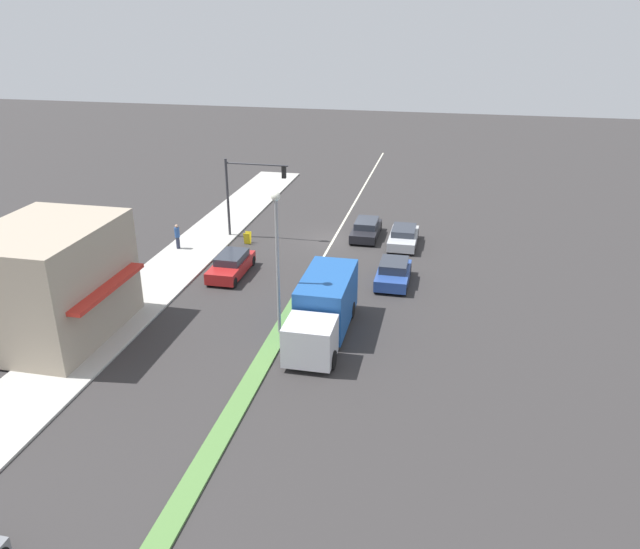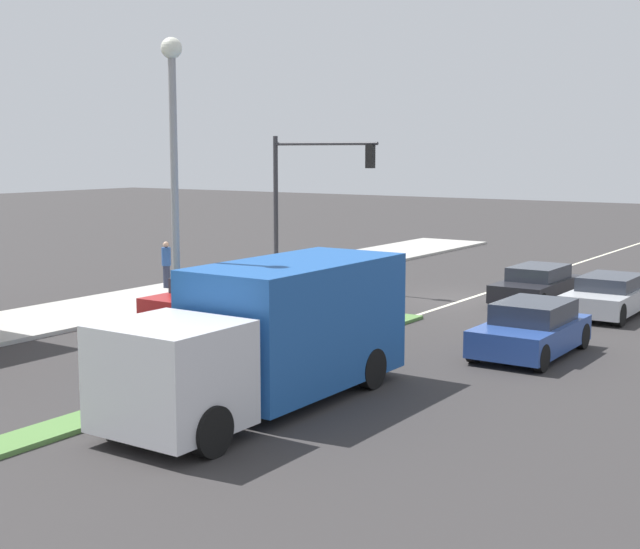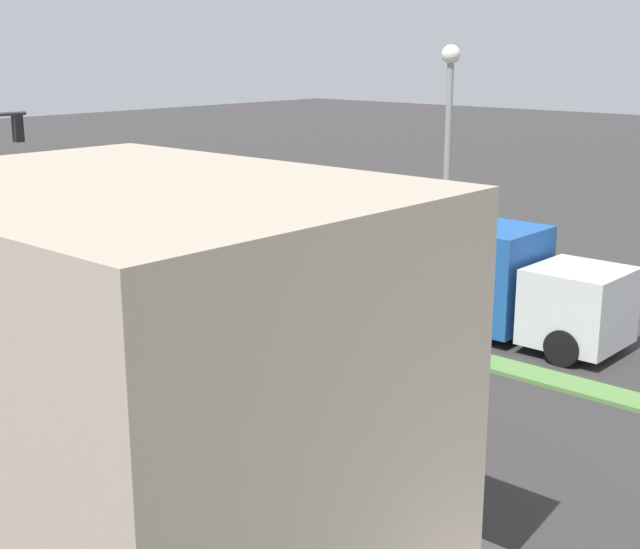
{
  "view_description": "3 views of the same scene",
  "coord_description": "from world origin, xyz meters",
  "px_view_note": "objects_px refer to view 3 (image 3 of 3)",
  "views": [
    {
      "loc": [
        -7.96,
        41.58,
        15.3
      ],
      "look_at": [
        -1.46,
        11.44,
        2.14
      ],
      "focal_mm": 35.0,
      "sensor_mm": 36.0,
      "label": 1
    },
    {
      "loc": [
        -12.97,
        28.27,
        5.17
      ],
      "look_at": [
        0.39,
        8.48,
        1.84
      ],
      "focal_mm": 50.0,
      "sensor_mm": 36.0,
      "label": 2
    },
    {
      "loc": [
        17.74,
        26.35,
        7.45
      ],
      "look_at": [
        1.17,
        11.49,
        1.71
      ],
      "focal_mm": 50.0,
      "sensor_mm": 36.0,
      "label": 3
    }
  ],
  "objects_px": {
    "delivery_truck": "(476,276)",
    "hatchback_red": "(112,318)",
    "street_lamp": "(447,162)",
    "sedan_silver": "(210,224)",
    "coupe_blue": "(340,249)",
    "sedan_dark": "(134,232)"
  },
  "relations": [
    {
      "from": "street_lamp",
      "to": "coupe_blue",
      "type": "relative_size",
      "value": 1.88
    },
    {
      "from": "sedan_silver",
      "to": "sedan_dark",
      "type": "xyz_separation_m",
      "value": [
        2.8,
        -1.17,
        -0.02
      ]
    },
    {
      "from": "street_lamp",
      "to": "hatchback_red",
      "type": "xyz_separation_m",
      "value": [
        5.0,
        -6.8,
        -4.13
      ]
    },
    {
      "from": "delivery_truck",
      "to": "sedan_silver",
      "type": "height_order",
      "value": "delivery_truck"
    },
    {
      "from": "sedan_silver",
      "to": "sedan_dark",
      "type": "height_order",
      "value": "sedan_silver"
    },
    {
      "from": "delivery_truck",
      "to": "coupe_blue",
      "type": "relative_size",
      "value": 1.91
    },
    {
      "from": "delivery_truck",
      "to": "street_lamp",
      "type": "bearing_deg",
      "value": 10.89
    },
    {
      "from": "sedan_silver",
      "to": "coupe_blue",
      "type": "distance_m",
      "value": 6.73
    },
    {
      "from": "sedan_silver",
      "to": "hatchback_red",
      "type": "bearing_deg",
      "value": 37.12
    },
    {
      "from": "hatchback_red",
      "to": "sedan_silver",
      "type": "bearing_deg",
      "value": -142.88
    },
    {
      "from": "delivery_truck",
      "to": "hatchback_red",
      "type": "xyz_separation_m",
      "value": [
        7.2,
        -6.37,
        -0.82
      ]
    },
    {
      "from": "street_lamp",
      "to": "sedan_silver",
      "type": "relative_size",
      "value": 1.74
    },
    {
      "from": "street_lamp",
      "to": "delivery_truck",
      "type": "bearing_deg",
      "value": -169.11
    },
    {
      "from": "sedan_dark",
      "to": "delivery_truck",
      "type": "bearing_deg",
      "value": 90.0
    },
    {
      "from": "street_lamp",
      "to": "coupe_blue",
      "type": "xyz_separation_m",
      "value": [
        -5.0,
        -7.63,
        -4.12
      ]
    },
    {
      "from": "coupe_blue",
      "to": "hatchback_red",
      "type": "height_order",
      "value": "coupe_blue"
    },
    {
      "from": "sedan_dark",
      "to": "street_lamp",
      "type": "bearing_deg",
      "value": 81.94
    },
    {
      "from": "delivery_truck",
      "to": "coupe_blue",
      "type": "distance_m",
      "value": 7.78
    },
    {
      "from": "coupe_blue",
      "to": "hatchback_red",
      "type": "bearing_deg",
      "value": 4.79
    },
    {
      "from": "street_lamp",
      "to": "hatchback_red",
      "type": "bearing_deg",
      "value": -53.66
    },
    {
      "from": "sedan_silver",
      "to": "coupe_blue",
      "type": "relative_size",
      "value": 1.08
    },
    {
      "from": "coupe_blue",
      "to": "sedan_silver",
      "type": "bearing_deg",
      "value": -90.0
    }
  ]
}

